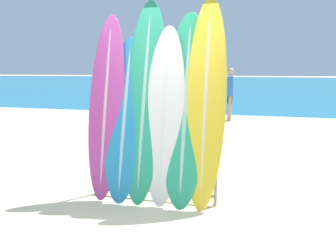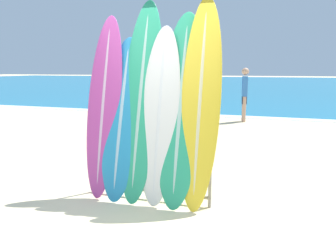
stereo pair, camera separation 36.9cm
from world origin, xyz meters
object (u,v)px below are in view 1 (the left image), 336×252
Objects in this scene: person_near_water at (187,98)px; person_mid_beach at (182,94)px; surfboard_slot_0 at (106,106)px; surfboard_slot_2 at (145,100)px; surfboard_rack at (153,167)px; surfboard_slot_3 at (164,115)px; surfboard_slot_4 at (186,108)px; person_far_right at (149,103)px; person_far_left at (230,92)px; surfboard_slot_1 at (125,118)px; surfboard_slot_5 at (206,102)px.

person_mid_beach reaches higher than person_near_water.
surfboard_slot_2 is at bearing 4.84° from surfboard_slot_0.
surfboard_slot_3 reaches higher than surfboard_rack.
surfboard_slot_4 reaches higher than surfboard_slot_0.
surfboard_slot_2 reaches higher than surfboard_slot_3.
person_far_right is (-0.70, 4.10, -0.38)m from surfboard_slot_0.
surfboard_slot_3 reaches higher than person_near_water.
surfboard_slot_3 reaches higher than person_mid_beach.
surfboard_slot_4 is at bearing 1.34° from surfboard_slot_0.
person_near_water reaches higher than surfboard_rack.
person_far_left is at bearing 89.14° from surfboard_slot_4.
surfboard_slot_0 is at bearing -178.66° from surfboard_slot_4.
surfboard_slot_0 is 0.53m from surfboard_slot_2.
person_mid_beach is at bearing -96.04° from person_far_left.
surfboard_slot_1 is at bearing -18.47° from person_far_left.
surfboard_slot_4 reaches higher than person_near_water.
surfboard_slot_1 reaches higher than person_mid_beach.
person_far_right is (-0.69, -1.59, -0.02)m from person_near_water.
surfboard_slot_4 is 1.60× the size of person_far_right.
surfboard_slot_4 is at bearing -176.89° from person_mid_beach.
surfboard_rack is 0.74× the size of surfboard_slot_3.
person_far_right is at bearing 109.99° from surfboard_slot_3.
person_near_water is 0.89× the size of person_far_left.
surfboard_slot_0 is at bearing 174.34° from person_mid_beach.
surfboard_slot_3 is 0.28m from surfboard_slot_4.
surfboard_slot_2 reaches higher than surfboard_slot_1.
surfboard_slot_0 is 1.31m from surfboard_slot_5.
surfboard_slot_5 is at bearing 6.70° from surfboard_rack.
person_far_left is at bearing 84.64° from surfboard_slot_2.
person_far_left is (0.37, 6.99, -0.18)m from surfboard_slot_3.
surfboard_slot_2 is 6.97m from person_far_left.
person_mid_beach reaches higher than surfboard_rack.
person_mid_beach is (-0.43, 6.83, -0.34)m from surfboard_slot_0.
surfboard_rack is 0.69× the size of surfboard_slot_4.
surfboard_slot_1 is 6.89m from person_mid_beach.
surfboard_slot_2 is at bearing 178.69° from person_mid_beach.
surfboard_slot_3 is 1.46× the size of person_near_water.
person_far_right is (-0.97, 4.12, -0.24)m from surfboard_slot_1.
surfboard_slot_1 reaches higher than person_near_water.
surfboard_slot_1 reaches higher than person_far_left.
surfboard_rack is at bearing -15.36° from person_far_left.
surfboard_slot_2 reaches higher than surfboard_slot_5.
surfboard_slot_1 is 1.23× the size of person_far_left.
surfboard_slot_5 is at bearing 2.43° from surfboard_slot_1.
person_near_water is at bearing -169.04° from person_mid_beach.
person_near_water is at bearing 95.31° from surfboard_slot_2.
surfboard_slot_4 is at bearing 9.09° from surfboard_slot_3.
surfboard_slot_5 is at bearing 159.85° from person_near_water.
person_near_water is (-1.07, 5.66, -0.37)m from surfboard_slot_4.
surfboard_slot_1 is at bearing -165.51° from surfboard_slot_2.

